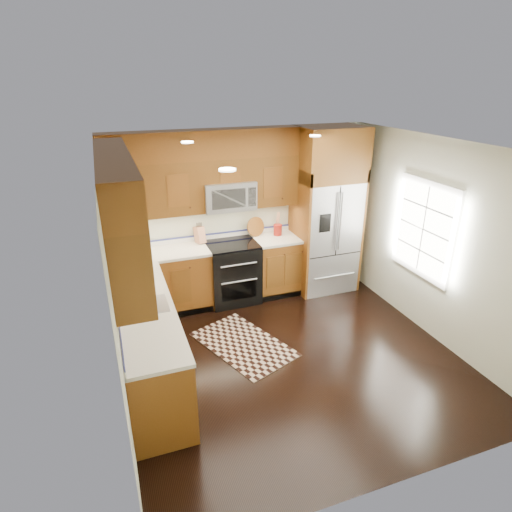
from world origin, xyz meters
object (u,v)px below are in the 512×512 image
object	(u,v)px
rug	(243,344)
knife_block	(200,235)
refrigerator	(326,211)
range	(233,272)
utensil_crock	(278,227)

from	to	relation	value
rug	knife_block	world-z (taller)	knife_block
knife_block	refrigerator	bearing A→B (deg)	-7.48
range	utensil_crock	xyz separation A→B (m)	(0.80, 0.13, 0.60)
range	rug	xyz separation A→B (m)	(-0.24, -1.23, -0.46)
range	rug	bearing A→B (deg)	-100.94
range	rug	world-z (taller)	range
knife_block	rug	bearing A→B (deg)	-82.11
rug	range	bearing A→B (deg)	57.46
refrigerator	range	bearing A→B (deg)	178.60
rug	knife_block	distance (m)	1.81
rug	knife_block	bearing A→B (deg)	76.29
knife_block	utensil_crock	distance (m)	1.24
rug	knife_block	size ratio (longest dim) A/B	4.27
knife_block	utensil_crock	size ratio (longest dim) A/B	0.85
rug	utensil_crock	bearing A→B (deg)	31.23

